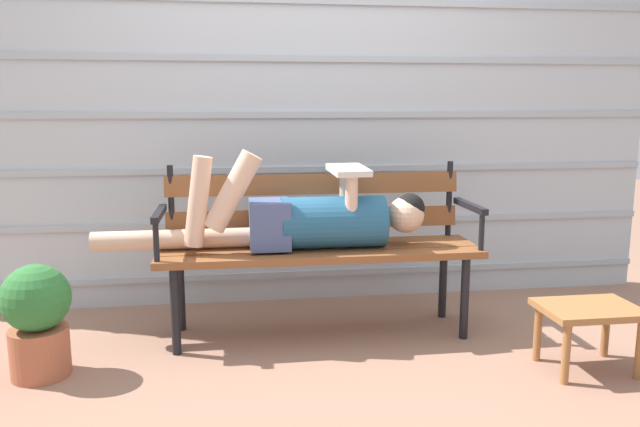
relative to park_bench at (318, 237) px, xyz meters
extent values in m
plane|color=#936B56|center=(0.00, -0.19, -0.51)|extent=(12.00, 12.00, 0.00)
cube|color=#B2BCC6|center=(0.00, 0.57, 0.62)|extent=(4.34, 0.06, 2.27)
cube|color=#A3ADB7|center=(0.00, 0.54, -0.35)|extent=(4.34, 0.02, 0.04)
cube|color=#A3ADB7|center=(0.00, 0.54, -0.02)|extent=(4.34, 0.02, 0.04)
cube|color=#A3ADB7|center=(0.00, 0.54, 0.30)|extent=(4.34, 0.02, 0.04)
cube|color=#A3ADB7|center=(0.00, 0.54, 0.62)|extent=(4.34, 0.02, 0.04)
cube|color=#A3ADB7|center=(0.00, 0.54, 0.95)|extent=(4.34, 0.02, 0.04)
cube|color=#A3ADB7|center=(0.00, 0.54, 1.27)|extent=(4.34, 0.02, 0.04)
cube|color=brown|center=(0.00, -0.21, -0.06)|extent=(1.65, 0.13, 0.04)
cube|color=brown|center=(0.00, -0.07, -0.06)|extent=(1.65, 0.13, 0.04)
cube|color=brown|center=(0.00, 0.08, -0.06)|extent=(1.65, 0.13, 0.04)
cube|color=brown|center=(0.00, 0.14, 0.07)|extent=(1.59, 0.05, 0.11)
cube|color=brown|center=(0.00, 0.14, 0.26)|extent=(1.59, 0.05, 0.11)
cylinder|color=black|center=(-0.76, 0.14, 0.17)|extent=(0.03, 0.03, 0.42)
cylinder|color=black|center=(0.76, 0.14, 0.17)|extent=(0.03, 0.03, 0.42)
cylinder|color=black|center=(-0.73, -0.23, -0.29)|extent=(0.04, 0.04, 0.43)
cylinder|color=black|center=(0.73, -0.23, -0.29)|extent=(0.04, 0.04, 0.43)
cylinder|color=black|center=(-0.73, 0.10, -0.29)|extent=(0.04, 0.04, 0.43)
cylinder|color=black|center=(0.73, 0.10, -0.29)|extent=(0.04, 0.04, 0.43)
cube|color=black|center=(-0.80, -0.07, 0.16)|extent=(0.04, 0.40, 0.03)
cylinder|color=black|center=(-0.80, -0.23, 0.06)|extent=(0.03, 0.03, 0.20)
cube|color=black|center=(0.80, -0.07, 0.16)|extent=(0.04, 0.40, 0.03)
cylinder|color=black|center=(0.80, -0.23, 0.06)|extent=(0.03, 0.03, 0.20)
cylinder|color=#23567A|center=(0.07, -0.07, 0.09)|extent=(0.53, 0.27, 0.27)
cube|color=#475684|center=(-0.26, -0.07, 0.09)|extent=(0.20, 0.25, 0.24)
sphere|color=beige|center=(0.45, -0.07, 0.12)|extent=(0.19, 0.19, 0.19)
sphere|color=black|center=(0.47, -0.07, 0.15)|extent=(0.16, 0.16, 0.16)
cylinder|color=beige|center=(-0.44, -0.13, 0.27)|extent=(0.30, 0.11, 0.41)
cylinder|color=beige|center=(-0.61, -0.13, 0.22)|extent=(0.15, 0.09, 0.45)
cylinder|color=beige|center=(-0.74, -0.01, 0.01)|extent=(0.81, 0.10, 0.10)
cylinder|color=beige|center=(0.15, -0.15, 0.22)|extent=(0.06, 0.06, 0.25)
cylinder|color=beige|center=(0.15, 0.01, 0.22)|extent=(0.06, 0.06, 0.25)
cube|color=silver|center=(0.15, -0.07, 0.36)|extent=(0.20, 0.27, 0.05)
cube|color=#9E6638|center=(1.14, -0.68, -0.22)|extent=(0.43, 0.32, 0.03)
cylinder|color=#9E6638|center=(0.97, -0.80, -0.37)|extent=(0.04, 0.04, 0.27)
cylinder|color=#9E6638|center=(1.31, -0.80, -0.37)|extent=(0.04, 0.04, 0.27)
cylinder|color=#9E6638|center=(0.97, -0.55, -0.37)|extent=(0.04, 0.04, 0.27)
cylinder|color=#9E6638|center=(1.31, -0.55, -0.37)|extent=(0.04, 0.04, 0.27)
cylinder|color=#AD5B3D|center=(-1.31, -0.39, -0.40)|extent=(0.26, 0.26, 0.22)
sphere|color=#2D7033|center=(-1.31, -0.39, -0.15)|extent=(0.30, 0.30, 0.30)
camera|label=1|loc=(-0.44, -3.16, 0.70)|focal=34.97mm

